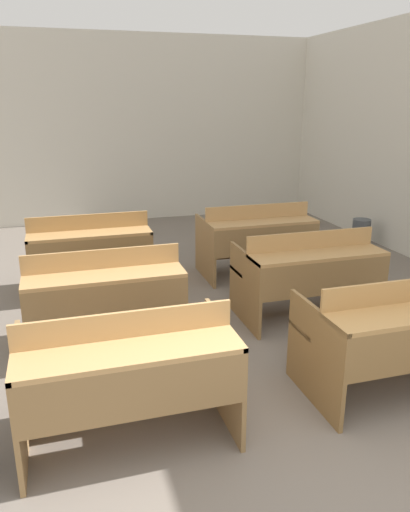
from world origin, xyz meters
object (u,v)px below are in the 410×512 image
bench_front_left (128,371)px  bench_third_left (90,249)px  bench_second_left (104,293)px  bench_third_right (256,237)px  bench_front_right (398,331)px  wastepaper_bin (361,232)px  bench_second_right (308,271)px

bench_front_left → bench_third_left: bearing=90.6°
bench_second_left → bench_third_right: (1.82, 1.27, 0.00)m
bench_front_left → bench_front_right: 1.81m
bench_front_right → bench_second_left: (-1.82, 1.25, 0.00)m
bench_third_left → bench_third_right: bearing=-1.0°
bench_front_left → bench_third_right: (1.82, 2.51, 0.00)m
bench_second_left → wastepaper_bin: (3.67, 1.98, -0.26)m
bench_front_left → bench_third_right: 3.10m
bench_front_right → bench_third_left: (-1.83, 2.55, 0.00)m
bench_second_right → bench_front_right: bearing=-90.2°
bench_second_left → wastepaper_bin: 4.18m
bench_second_right → wastepaper_bin: bearing=46.5°
bench_front_left → bench_third_left: same height
bench_third_right → bench_front_right: bearing=-90.2°
bench_front_left → wastepaper_bin: size_ratio=3.36×
bench_second_right → bench_front_left: bearing=-145.0°
bench_front_right → wastepaper_bin: (1.86, 3.23, -0.26)m
bench_second_right → wastepaper_bin: bench_second_right is taller
bench_third_right → wastepaper_bin: size_ratio=3.36×
bench_second_left → bench_second_right: 1.82m
bench_second_left → bench_third_left: same height
bench_third_left → bench_third_right: size_ratio=1.00×
bench_second_left → bench_third_right: bearing=34.8°
bench_second_left → bench_front_right: bearing=-34.5°
bench_second_left → bench_second_right: size_ratio=1.00×
bench_second_left → bench_third_left: (-0.02, 1.30, 0.00)m
bench_front_left → bench_second_right: (1.81, 1.27, 0.00)m
bench_second_right → bench_third_left: size_ratio=1.00×
bench_third_right → bench_second_right: bearing=-90.1°
bench_third_right → bench_second_left: bearing=-145.2°
bench_front_left → wastepaper_bin: bench_front_left is taller
bench_third_left → wastepaper_bin: bearing=10.5°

